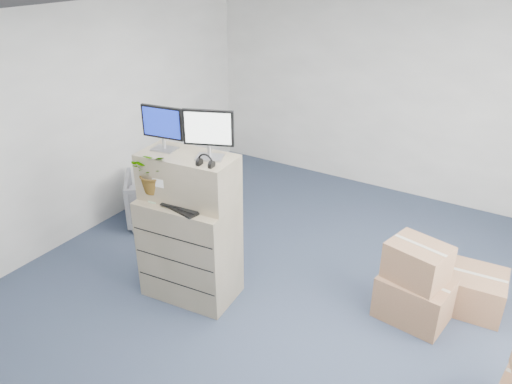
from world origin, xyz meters
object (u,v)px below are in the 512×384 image
(monitor_left, at_px, (162,126))
(water_bottle, at_px, (194,187))
(filing_cabinet_lower, at_px, (190,248))
(potted_plant, at_px, (155,177))
(keyboard, at_px, (182,207))
(office_chair, at_px, (155,196))
(monitor_right, at_px, (208,132))

(monitor_left, xyz_separation_m, water_bottle, (0.33, 0.00, -0.56))
(filing_cabinet_lower, relative_size, monitor_left, 2.49)
(water_bottle, xyz_separation_m, potted_plant, (-0.34, -0.16, 0.09))
(monitor_left, height_order, potted_plant, monitor_left)
(keyboard, relative_size, water_bottle, 1.54)
(potted_plant, bearing_deg, water_bottle, 26.17)
(keyboard, bearing_deg, filing_cabinet_lower, 120.50)
(keyboard, height_order, office_chair, keyboard)
(filing_cabinet_lower, relative_size, monitor_right, 2.35)
(monitor_right, height_order, water_bottle, monitor_right)
(water_bottle, bearing_deg, monitor_left, -179.63)
(monitor_right, relative_size, water_bottle, 1.56)
(filing_cabinet_lower, relative_size, potted_plant, 2.03)
(potted_plant, bearing_deg, filing_cabinet_lower, 24.13)
(water_bottle, height_order, office_chair, water_bottle)
(keyboard, bearing_deg, monitor_left, 162.65)
(monitor_left, bearing_deg, potted_plant, -99.07)
(filing_cabinet_lower, height_order, monitor_left, monitor_left)
(monitor_left, xyz_separation_m, potted_plant, (-0.00, -0.16, -0.47))
(monitor_right, relative_size, keyboard, 1.01)
(monitor_right, xyz_separation_m, office_chair, (-1.62, 0.88, -1.46))
(monitor_right, xyz_separation_m, keyboard, (-0.18, -0.23, -0.72))
(keyboard, height_order, potted_plant, potted_plant)
(keyboard, distance_m, office_chair, 1.96)
(monitor_left, distance_m, keyboard, 0.79)
(filing_cabinet_lower, bearing_deg, potted_plant, -161.43)
(potted_plant, xyz_separation_m, office_chair, (-1.11, 1.10, -0.97))
(monitor_left, bearing_deg, water_bottle, -7.85)
(filing_cabinet_lower, relative_size, water_bottle, 3.66)
(water_bottle, height_order, potted_plant, potted_plant)
(office_chair, bearing_deg, keyboard, 101.03)
(monitor_left, relative_size, monitor_right, 0.94)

